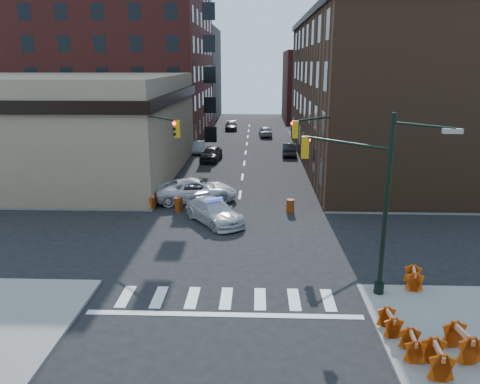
# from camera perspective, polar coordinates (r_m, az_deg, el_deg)

# --- Properties ---
(ground) EXTENTS (140.00, 140.00, 0.00)m
(ground) POSITION_cam_1_polar(r_m,az_deg,el_deg) (27.40, -0.77, -6.08)
(ground) COLOR black
(ground) RESTS_ON ground
(sidewalk_nw) EXTENTS (34.00, 54.50, 0.15)m
(sidewalk_nw) POSITION_cam_1_polar(r_m,az_deg,el_deg) (63.85, -20.40, 5.53)
(sidewalk_nw) COLOR gray
(sidewalk_nw) RESTS_ON ground
(sidewalk_ne) EXTENTS (34.00, 54.50, 0.15)m
(sidewalk_ne) POSITION_cam_1_polar(r_m,az_deg,el_deg) (62.91, 22.34, 5.20)
(sidewalk_ne) COLOR gray
(sidewalk_ne) RESTS_ON ground
(bank_building) EXTENTS (22.00, 22.00, 9.00)m
(bank_building) POSITION_cam_1_polar(r_m,az_deg,el_deg) (46.10, -21.50, 7.49)
(bank_building) COLOR #8D795C
(bank_building) RESTS_ON ground
(apartment_block) EXTENTS (25.00, 25.00, 24.00)m
(apartment_block) POSITION_cam_1_polar(r_m,az_deg,el_deg) (68.40, -15.39, 16.60)
(apartment_block) COLOR #59201C
(apartment_block) RESTS_ON ground
(commercial_row_ne) EXTENTS (14.00, 34.00, 14.00)m
(commercial_row_ne) POSITION_cam_1_polar(r_m,az_deg,el_deg) (49.45, 16.10, 11.35)
(commercial_row_ne) COLOR #492F1D
(commercial_row_ne) RESTS_ON ground
(filler_nw) EXTENTS (20.00, 18.00, 16.00)m
(filler_nw) POSITION_cam_1_polar(r_m,az_deg,el_deg) (89.16, -9.37, 13.98)
(filler_nw) COLOR brown
(filler_nw) RESTS_ON ground
(filler_ne) EXTENTS (16.00, 16.00, 12.00)m
(filler_ne) POSITION_cam_1_polar(r_m,az_deg,el_deg) (84.50, 11.00, 12.47)
(filler_ne) COLOR #59201C
(filler_ne) RESTS_ON ground
(signal_pole_se) EXTENTS (5.40, 5.27, 8.00)m
(signal_pole_se) POSITION_cam_1_polar(r_m,az_deg,el_deg) (21.20, 14.94, 0.02)
(signal_pole_se) COLOR black
(signal_pole_se) RESTS_ON sidewalk_se
(signal_pole_nw) EXTENTS (3.58, 3.67, 8.00)m
(signal_pole_nw) POSITION_cam_1_polar(r_m,az_deg,el_deg) (32.12, -10.84, 4.93)
(signal_pole_nw) COLOR black
(signal_pole_nw) RESTS_ON sidewalk_nw
(signal_pole_ne) EXTENTS (3.67, 3.58, 8.00)m
(signal_pole_ne) POSITION_cam_1_polar(r_m,az_deg,el_deg) (31.65, 10.34, 4.80)
(signal_pole_ne) COLOR black
(signal_pole_ne) RESTS_ON sidewalk_ne
(tree_ne_near) EXTENTS (3.00, 3.00, 4.85)m
(tree_ne_near) POSITION_cam_1_polar(r_m,az_deg,el_deg) (52.23, 8.99, 8.08)
(tree_ne_near) COLOR black
(tree_ne_near) RESTS_ON sidewalk_ne
(tree_ne_far) EXTENTS (3.00, 3.00, 4.85)m
(tree_ne_far) POSITION_cam_1_polar(r_m,az_deg,el_deg) (60.13, 8.11, 9.07)
(tree_ne_far) COLOR black
(tree_ne_far) RESTS_ON sidewalk_ne
(police_car) EXTENTS (4.71, 5.43, 1.50)m
(police_car) POSITION_cam_1_polar(r_m,az_deg,el_deg) (30.39, -3.18, -2.39)
(police_car) COLOR #BCBBC0
(police_car) RESTS_ON ground
(pickup) EXTENTS (6.60, 4.19, 1.70)m
(pickup) POSITION_cam_1_polar(r_m,az_deg,el_deg) (35.12, -5.37, 0.20)
(pickup) COLOR silver
(pickup) RESTS_ON ground
(parked_car_wnear) EXTENTS (2.35, 4.75, 1.56)m
(parked_car_wnear) POSITION_cam_1_polar(r_m,az_deg,el_deg) (49.66, -3.53, 4.69)
(parked_car_wnear) COLOR black
(parked_car_wnear) RESTS_ON ground
(parked_car_wfar) EXTENTS (1.55, 4.02, 1.31)m
(parked_car_wfar) POSITION_cam_1_polar(r_m,az_deg,el_deg) (54.45, -5.13, 5.48)
(parked_car_wfar) COLOR gray
(parked_car_wfar) RESTS_ON ground
(parked_car_wdeep) EXTENTS (2.06, 4.58, 1.30)m
(parked_car_wdeep) POSITION_cam_1_polar(r_m,az_deg,el_deg) (72.79, -1.09, 8.07)
(parked_car_wdeep) COLOR black
(parked_car_wdeep) RESTS_ON ground
(parked_car_enear) EXTENTS (1.74, 4.41, 1.43)m
(parked_car_enear) POSITION_cam_1_polar(r_m,az_deg,el_deg) (52.87, 6.03, 5.22)
(parked_car_enear) COLOR black
(parked_car_enear) RESTS_ON ground
(parked_car_efar) EXTENTS (1.96, 4.47, 1.50)m
(parked_car_efar) POSITION_cam_1_polar(r_m,az_deg,el_deg) (66.49, 3.14, 7.43)
(parked_car_efar) COLOR #9C9EA5
(parked_car_efar) RESTS_ON ground
(pedestrian_a) EXTENTS (0.78, 0.71, 1.80)m
(pedestrian_a) POSITION_cam_1_polar(r_m,az_deg,el_deg) (36.97, -13.77, 0.92)
(pedestrian_a) COLOR black
(pedestrian_a) RESTS_ON sidewalk_nw
(pedestrian_b) EXTENTS (0.98, 0.80, 1.88)m
(pedestrian_b) POSITION_cam_1_polar(r_m,az_deg,el_deg) (35.18, -19.59, -0.22)
(pedestrian_b) COLOR black
(pedestrian_b) RESTS_ON sidewalk_nw
(pedestrian_c) EXTENTS (1.09, 0.65, 1.73)m
(pedestrian_c) POSITION_cam_1_polar(r_m,az_deg,el_deg) (36.28, -21.19, -0.03)
(pedestrian_c) COLOR #212831
(pedestrian_c) RESTS_ON sidewalk_nw
(barrel_road) EXTENTS (0.55, 0.55, 0.96)m
(barrel_road) POSITION_cam_1_polar(r_m,az_deg,el_deg) (32.55, 6.16, -1.74)
(barrel_road) COLOR orange
(barrel_road) RESTS_ON ground
(barrel_bank) EXTENTS (0.63, 0.63, 1.01)m
(barrel_bank) POSITION_cam_1_polar(r_m,az_deg,el_deg) (32.94, -7.47, -1.53)
(barrel_bank) COLOR #DC5F0A
(barrel_bank) RESTS_ON ground
(barricade_se_a) EXTENTS (0.82, 1.26, 0.87)m
(barricade_se_a) POSITION_cam_1_polar(r_m,az_deg,el_deg) (23.06, 20.40, -9.85)
(barricade_se_a) COLOR #CE4009
(barricade_se_a) RESTS_ON sidewalk_se
(barricade_se_b) EXTENTS (0.61, 1.12, 0.82)m
(barricade_se_b) POSITION_cam_1_polar(r_m,az_deg,el_deg) (19.26, 17.78, -14.95)
(barricade_se_b) COLOR orange
(barricade_se_b) RESTS_ON sidewalk_se
(barricade_se_c) EXTENTS (0.67, 1.17, 0.84)m
(barricade_se_c) POSITION_cam_1_polar(r_m,az_deg,el_deg) (18.14, 20.26, -17.19)
(barricade_se_c) COLOR #E75B0A
(barricade_se_c) RESTS_ON sidewalk_se
(barricade_se_d) EXTENTS (0.87, 1.43, 1.01)m
(barricade_se_d) POSITION_cam_1_polar(r_m,az_deg,el_deg) (18.77, 25.41, -16.30)
(barricade_se_d) COLOR #CC4409
(barricade_se_d) RESTS_ON sidewalk_se
(barricade_se_e) EXTENTS (0.72, 1.32, 0.96)m
(barricade_se_e) POSITION_cam_1_polar(r_m,az_deg,el_deg) (17.62, 22.88, -18.31)
(barricade_se_e) COLOR #CA6409
(barricade_se_e) RESTS_ON sidewalk_se
(barricade_nw_a) EXTENTS (1.43, 0.95, 0.99)m
(barricade_nw_a) POSITION_cam_1_polar(r_m,az_deg,el_deg) (33.59, -11.42, -1.13)
(barricade_nw_a) COLOR #C55B09
(barricade_nw_a) RESTS_ON sidewalk_nw
(barricade_nw_b) EXTENTS (1.19, 0.80, 0.82)m
(barricade_nw_b) POSITION_cam_1_polar(r_m,az_deg,el_deg) (35.63, -19.91, -0.94)
(barricade_nw_b) COLOR #D6670A
(barricade_nw_b) RESTS_ON sidewalk_nw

